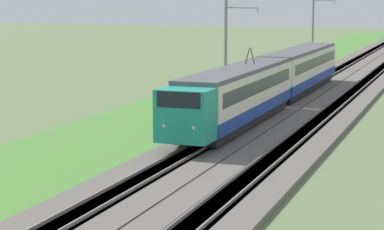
# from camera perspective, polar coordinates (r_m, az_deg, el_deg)

# --- Properties ---
(ballast_main) EXTENTS (240.00, 4.40, 0.30)m
(ballast_main) POSITION_cam_1_polar(r_m,az_deg,el_deg) (65.78, 8.05, 1.62)
(ballast_main) COLOR #605B56
(ballast_main) RESTS_ON ground
(ballast_adjacent) EXTENTS (240.00, 4.40, 0.30)m
(ballast_adjacent) POSITION_cam_1_polar(r_m,az_deg,el_deg) (65.01, 11.94, 1.42)
(ballast_adjacent) COLOR #605B56
(ballast_adjacent) RESTS_ON ground
(track_main) EXTENTS (240.00, 1.57, 0.45)m
(track_main) POSITION_cam_1_polar(r_m,az_deg,el_deg) (65.78, 8.05, 1.62)
(track_main) COLOR #4C4238
(track_main) RESTS_ON ground
(track_adjacent) EXTENTS (240.00, 1.57, 0.45)m
(track_adjacent) POSITION_cam_1_polar(r_m,az_deg,el_deg) (65.01, 11.94, 1.43)
(track_adjacent) COLOR #4C4238
(track_adjacent) RESTS_ON ground
(grass_verge) EXTENTS (240.00, 10.21, 0.12)m
(grass_verge) POSITION_cam_1_polar(r_m,az_deg,el_deg) (67.28, 3.05, 1.78)
(grass_verge) COLOR #4C8438
(grass_verge) RESTS_ON ground
(passenger_train) EXTENTS (39.52, 2.98, 5.10)m
(passenger_train) POSITION_cam_1_polar(r_m,az_deg,el_deg) (56.89, 6.22, 2.79)
(passenger_train) COLOR teal
(passenger_train) RESTS_ON ground
(catenary_mast_mid) EXTENTS (0.22, 2.56, 8.61)m
(catenary_mast_mid) POSITION_cam_1_polar(r_m,az_deg,el_deg) (55.18, 2.64, 4.79)
(catenary_mast_mid) COLOR slate
(catenary_mast_mid) RESTS_ON ground
(catenary_mast_far) EXTENTS (0.22, 2.56, 9.03)m
(catenary_mast_far) POSITION_cam_1_polar(r_m,az_deg,el_deg) (87.49, 9.22, 6.35)
(catenary_mast_far) COLOR slate
(catenary_mast_far) RESTS_ON ground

